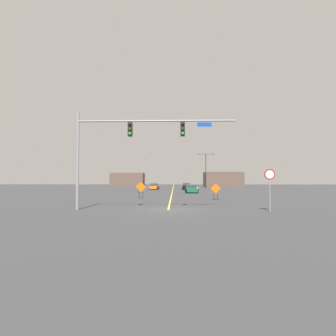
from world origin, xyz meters
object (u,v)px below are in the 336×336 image
at_px(car_white_near, 193,188).
at_px(construction_sign_right_shoulder, 216,190).
at_px(stop_sign, 270,182).
at_px(construction_sign_median_far, 141,188).
at_px(street_lamp_near_right, 206,168).
at_px(car_green_approaching, 191,189).
at_px(car_black_mid, 187,186).
at_px(car_orange_far, 154,187).
at_px(street_lamp_mid_left, 150,171).
at_px(construction_sign_left_lane, 139,187).
at_px(traffic_signal_assembly, 129,138).

bearing_deg(car_white_near, construction_sign_right_shoulder, -88.29).
xyz_separation_m(stop_sign, construction_sign_median_far, (-10.87, 13.54, -0.86)).
distance_m(street_lamp_near_right, car_green_approaching, 24.14).
relative_size(construction_sign_right_shoulder, car_black_mid, 0.47).
xyz_separation_m(construction_sign_right_shoulder, car_black_mid, (-1.90, 31.88, -0.47)).
distance_m(stop_sign, car_orange_far, 44.62).
xyz_separation_m(construction_sign_median_far, car_green_approaching, (6.87, 14.05, -0.62)).
bearing_deg(construction_sign_right_shoulder, stop_sign, -78.14).
bearing_deg(construction_sign_right_shoulder, street_lamp_mid_left, 101.69).
height_order(construction_sign_left_lane, car_white_near, construction_sign_left_lane).
bearing_deg(car_black_mid, stop_sign, -84.41).
bearing_deg(construction_sign_right_shoulder, car_white_near, 91.71).
relative_size(street_lamp_near_right, construction_sign_right_shoulder, 4.76).
bearing_deg(car_black_mid, street_lamp_near_right, 57.06).
bearing_deg(street_lamp_mid_left, traffic_signal_assembly, -86.27).
distance_m(street_lamp_mid_left, construction_sign_median_far, 58.49).
bearing_deg(construction_sign_median_far, street_lamp_mid_left, 93.94).
height_order(construction_sign_median_far, car_white_near, construction_sign_median_far).
xyz_separation_m(stop_sign, construction_sign_right_shoulder, (-2.30, 10.93, -0.96)).
bearing_deg(construction_sign_right_shoulder, construction_sign_left_lane, 122.64).
distance_m(construction_sign_right_shoulder, car_white_near, 26.22).
distance_m(street_lamp_mid_left, car_green_approaching, 45.70).
distance_m(street_lamp_mid_left, car_black_mid, 31.17).
bearing_deg(car_orange_far, street_lamp_near_right, 31.71).
bearing_deg(car_green_approaching, car_black_mid, 90.72).
relative_size(street_lamp_mid_left, construction_sign_right_shoulder, 4.92).
bearing_deg(traffic_signal_assembly, street_lamp_mid_left, 93.73).
bearing_deg(car_black_mid, car_green_approaching, -89.28).
distance_m(street_lamp_near_right, construction_sign_right_shoulder, 40.18).
bearing_deg(construction_sign_left_lane, car_orange_far, 85.09).
bearing_deg(street_lamp_mid_left, car_black_mid, -69.74).
xyz_separation_m(street_lamp_mid_left, construction_sign_right_shoulder, (12.59, -60.84, -3.76)).
xyz_separation_m(traffic_signal_assembly, car_white_near, (7.19, 36.24, -4.82)).
xyz_separation_m(construction_sign_right_shoulder, construction_sign_left_lane, (-10.51, 16.41, -0.13)).
distance_m(street_lamp_near_right, car_orange_far, 15.29).
distance_m(construction_sign_median_far, construction_sign_left_lane, 13.94).
bearing_deg(street_lamp_near_right, construction_sign_median_far, -107.64).
xyz_separation_m(construction_sign_median_far, construction_sign_left_lane, (-1.93, 13.80, -0.23)).
bearing_deg(construction_sign_right_shoulder, traffic_signal_assembly, -128.44).
bearing_deg(construction_sign_median_far, construction_sign_left_lane, 97.98).
distance_m(construction_sign_left_lane, car_white_near, 13.81).
distance_m(construction_sign_median_far, car_green_approaching, 15.66).
xyz_separation_m(car_orange_far, car_white_near, (8.37, -5.97, -0.03)).
bearing_deg(car_white_near, car_orange_far, 144.50).
bearing_deg(car_white_near, street_lamp_mid_left, 108.81).
relative_size(street_lamp_near_right, car_white_near, 2.04).
xyz_separation_m(construction_sign_median_far, car_orange_far, (-0.58, 29.56, -0.63)).
relative_size(stop_sign, car_green_approaching, 0.73).
bearing_deg(construction_sign_right_shoulder, construction_sign_median_far, 163.07).
xyz_separation_m(construction_sign_right_shoulder, car_white_near, (-0.78, 26.20, -0.56)).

